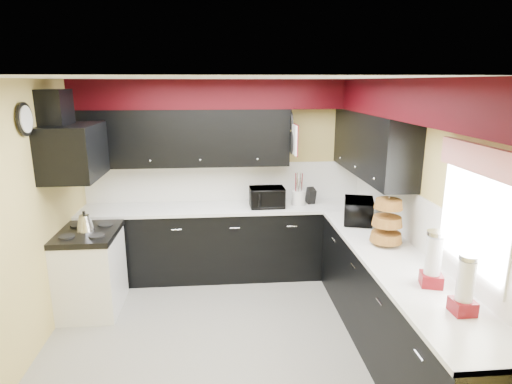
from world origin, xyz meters
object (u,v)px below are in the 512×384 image
Objects in this scene: utensil_crock at (298,198)px; knife_block at (311,196)px; kettle at (85,223)px; microwave at (359,211)px; toaster_oven at (267,197)px.

utensil_crock is 0.17m from knife_block.
microwave is at bearing -0.50° from kettle.
toaster_oven is at bearing -179.78° from knife_block.
toaster_oven is at bearing -171.11° from utensil_crock.
knife_block is at bearing 16.07° from kettle.
utensil_crock is at bearing -178.35° from knife_block.
kettle is (-2.04, -0.66, -0.06)m from toaster_oven.
knife_block is 1.07× the size of kettle.
toaster_oven is 2.34× the size of utensil_crock.
utensil_crock is 0.90× the size of knife_block.
toaster_oven is 2.11× the size of knife_block.
utensil_crock is at bearing 7.60° from toaster_oven.
microwave is at bearing -53.94° from utensil_crock.
utensil_crock is 2.55m from kettle.
microwave reaches higher than knife_block.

